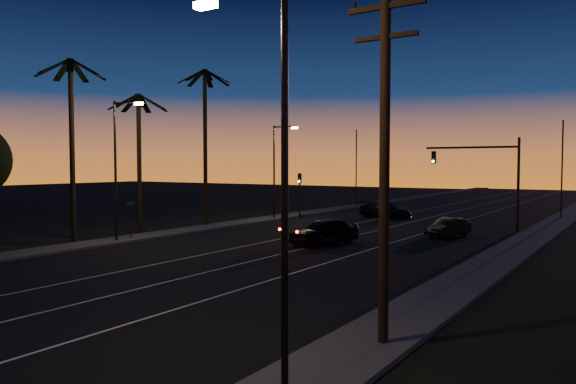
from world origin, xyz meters
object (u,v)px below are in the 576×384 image
Objects in this scene: signal_mast at (486,167)px; cross_car at (385,210)px; utility_pole at (385,153)px; lead_car at (324,231)px; right_car at (448,227)px.

signal_mast is 11.80m from cross_car.
utility_pole reaches higher than signal_mast.
lead_car is (-6.46, -13.67, -3.95)m from signal_mast.
signal_mast is (-4.46, 29.99, -0.53)m from utility_pole.
right_car is at bearing 55.61° from lead_car.
utility_pole reaches higher than cross_car.
lead_car is at bearing -115.30° from signal_mast.
right_car is at bearing -49.00° from cross_car.
signal_mast is at bearing 98.47° from utility_pole.
signal_mast is 1.72× the size of right_car.
utility_pole is at bearing -67.19° from cross_car.
lead_car is 18.63m from cross_car.
lead_car is at bearing -124.39° from right_car.
utility_pole is 37.81m from cross_car.
cross_car is (-9.03, 10.38, 0.09)m from right_car.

